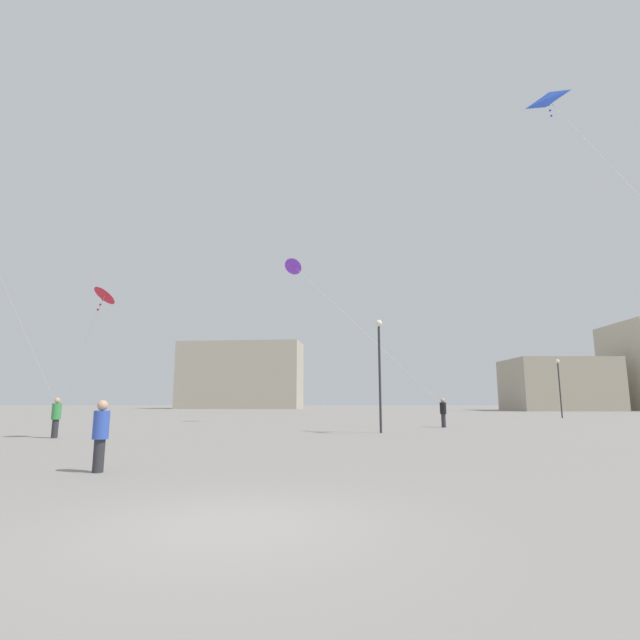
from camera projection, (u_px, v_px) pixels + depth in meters
ground_plane at (231, 527)px, 5.99m from camera, size 300.00×300.00×0.00m
person_in_green at (56, 416)px, 20.25m from camera, size 0.37×0.37×1.70m
person_in_blue at (101, 432)px, 10.63m from camera, size 0.35×0.35×1.59m
person_in_black at (443, 411)px, 28.14m from camera, size 0.37×0.37×1.72m
kite_cobalt_delta at (551, 103)px, 21.80m from camera, size 3.46×8.80×14.59m
kite_crimson_diamond at (105, 295)px, 20.44m from camera, size 2.75×1.36×5.17m
kite_violet_diamond at (294, 267)px, 35.27m from camera, size 10.42×5.70×10.76m
building_left_hall at (241, 375)px, 92.47m from camera, size 24.06×9.96×12.83m
building_centre_hall at (558, 385)px, 74.52m from camera, size 15.65×11.75×8.04m
lamppost_east at (379, 357)px, 23.85m from camera, size 0.36×0.36×5.65m
lamppost_west at (559, 379)px, 43.61m from camera, size 0.36×0.36×5.35m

